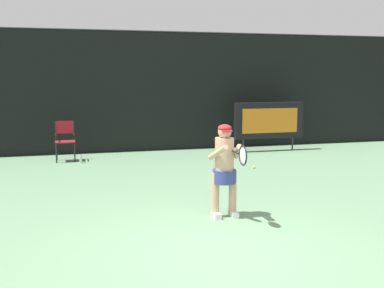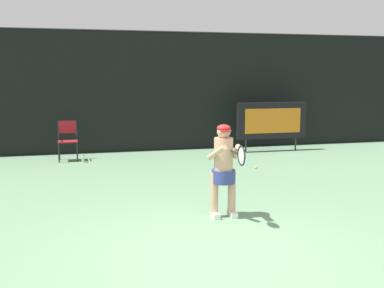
% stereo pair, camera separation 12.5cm
% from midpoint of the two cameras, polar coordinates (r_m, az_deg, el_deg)
% --- Properties ---
extents(ground, '(18.00, 22.00, 0.03)m').
position_cam_midpoint_polar(ground, '(6.09, 4.10, -14.00)').
color(ground, slate).
extents(backdrop_screen, '(18.00, 0.12, 3.66)m').
position_cam_midpoint_polar(backdrop_screen, '(14.15, -6.84, 6.40)').
color(backdrop_screen, black).
rests_on(backdrop_screen, ground).
extents(scoreboard, '(2.20, 0.21, 1.50)m').
position_cam_midpoint_polar(scoreboard, '(14.30, 10.08, 2.88)').
color(scoreboard, black).
rests_on(scoreboard, ground).
extents(umpire_chair, '(0.52, 0.44, 1.08)m').
position_cam_midpoint_polar(umpire_chair, '(13.01, -14.88, 0.71)').
color(umpire_chair, black).
rests_on(umpire_chair, ground).
extents(water_bottle, '(0.07, 0.07, 0.27)m').
position_cam_midpoint_polar(water_bottle, '(12.63, -13.07, -1.73)').
color(water_bottle, silver).
rests_on(water_bottle, ground).
extents(tennis_player, '(0.54, 0.61, 1.54)m').
position_cam_midpoint_polar(tennis_player, '(7.53, 4.41, -2.76)').
color(tennis_player, white).
rests_on(tennis_player, ground).
extents(tennis_racket, '(0.03, 0.60, 0.31)m').
position_cam_midpoint_polar(tennis_racket, '(6.99, 6.59, -1.41)').
color(tennis_racket, black).
extents(tennis_ball_loose, '(0.07, 0.07, 0.07)m').
position_cam_midpoint_polar(tennis_ball_loose, '(11.66, 8.20, -2.88)').
color(tennis_ball_loose, '#CCDB3D').
rests_on(tennis_ball_loose, ground).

